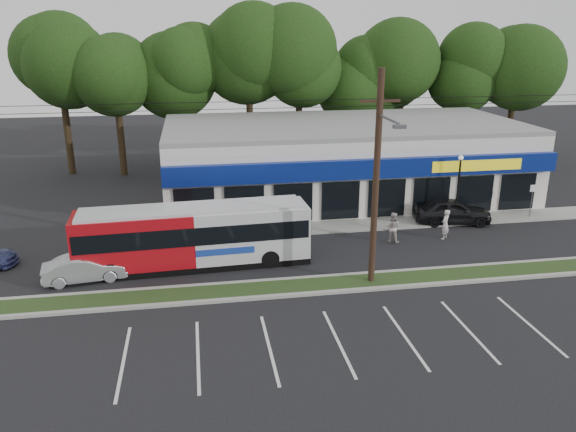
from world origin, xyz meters
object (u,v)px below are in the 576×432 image
Objects in this scene: pedestrian_a at (445,224)px; pedestrian_b at (393,227)px; sign_post at (532,195)px; car_dark at (452,211)px; metrobus at (194,235)px; car_silver at (85,268)px; utility_pole at (373,173)px; lamp_post at (459,180)px.

pedestrian_a is 0.99× the size of pedestrian_b.
sign_post is 0.48× the size of car_dark.
metrobus is at bearing 114.42° from car_dark.
car_silver is (-21.16, -5.00, -0.16)m from car_dark.
lamp_post is at bearing 43.95° from utility_pole.
metrobus is (-21.28, -4.07, 0.11)m from sign_post.
utility_pole is at bearing -109.89° from car_silver.
pedestrian_b is at bearing -165.79° from sign_post.
car_silver is 19.68m from pedestrian_a.
car_silver is at bearing -171.93° from metrobus.
car_silver is 16.54m from pedestrian_b.
car_silver is (-5.24, -1.00, -1.02)m from metrobus.
sign_post is 0.19× the size of metrobus.
pedestrian_a is at bearing -159.81° from sign_post.
sign_post is 21.67m from metrobus.
pedestrian_a is (-7.00, -2.57, -0.68)m from sign_post.
utility_pole is at bearing -26.51° from metrobus.
pedestrian_b is at bearing -151.57° from lamp_post.
pedestrian_a is (-2.00, -2.80, -1.80)m from lamp_post.
pedestrian_b reaches higher than car_silver.
car_dark is 1.20× the size of car_silver.
utility_pole reaches higher than car_dark.
sign_post is at bearing -88.15° from car_silver.
utility_pole reaches higher than metrobus.
car_silver is at bearing -169.17° from sign_post.
sign_post is (13.17, 7.65, -3.86)m from utility_pole.
lamp_post is 5.13m from sign_post.
car_silver is at bearing 113.61° from car_dark.
utility_pole is at bearing -136.05° from lamp_post.
lamp_post is 3.88m from pedestrian_a.
car_dark is (7.80, 7.57, -4.62)m from utility_pole.
sign_post reaches higher than pedestrian_a.
utility_pole is 11.67m from lamp_post.
lamp_post is 2.41× the size of pedestrian_b.
lamp_post is at bearing -167.53° from pedestrian_a.
car_dark is 21.74m from car_silver.
pedestrian_a is (-1.63, -2.50, 0.08)m from car_dark.
sign_post is 1.26× the size of pedestrian_b.
sign_post is 27.02m from car_silver.
utility_pole is 9.19m from pedestrian_a.
pedestrian_b reaches higher than pedestrian_a.
lamp_post is 1.91× the size of sign_post.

